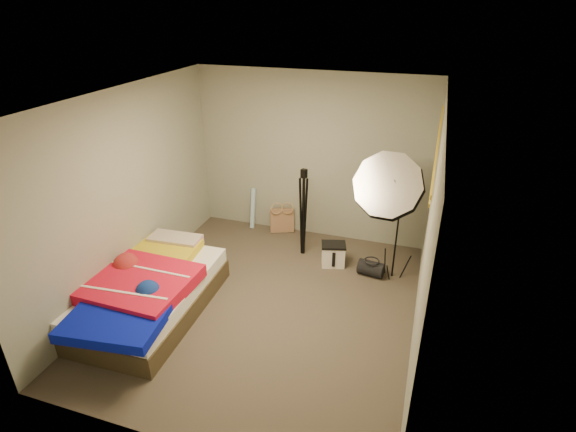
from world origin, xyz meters
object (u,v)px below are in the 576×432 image
at_px(tote_bag, 282,220).
at_px(duffel_bag, 371,268).
at_px(camera_tripod, 303,207).
at_px(photo_umbrella, 389,187).
at_px(camera_case, 333,255).
at_px(wrapping_roll, 253,208).
at_px(bed, 143,290).

distance_m(tote_bag, duffel_bag, 1.76).
xyz_separation_m(tote_bag, camera_tripod, (0.51, -0.56, 0.56)).
bearing_deg(photo_umbrella, camera_case, 170.03).
relative_size(tote_bag, wrapping_roll, 0.58).
height_order(wrapping_roll, bed, wrapping_roll).
height_order(wrapping_roll, duffel_bag, wrapping_roll).
relative_size(tote_bag, camera_case, 1.21).
xyz_separation_m(tote_bag, bed, (-0.91, -2.43, 0.10)).
bearing_deg(wrapping_roll, camera_case, -26.42).
bearing_deg(bed, wrapping_roll, 80.39).
bearing_deg(camera_tripod, photo_umbrella, -14.49).
bearing_deg(wrapping_roll, bed, -99.61).
xyz_separation_m(bed, photo_umbrella, (2.58, 1.57, 1.03)).
height_order(duffel_bag, bed, bed).
relative_size(camera_case, duffel_bag, 0.91).
relative_size(wrapping_roll, bed, 0.30).
xyz_separation_m(tote_bag, duffel_bag, (1.55, -0.84, -0.08)).
height_order(wrapping_roll, camera_case, wrapping_roll).
bearing_deg(tote_bag, duffel_bag, -51.13).
height_order(bed, camera_tripod, camera_tripod).
height_order(camera_case, duffel_bag, camera_case).
distance_m(bed, camera_tripod, 2.39).
bearing_deg(bed, camera_case, 41.32).
xyz_separation_m(wrapping_roll, camera_case, (1.50, -0.75, -0.17)).
relative_size(bed, camera_tripod, 1.65).
xyz_separation_m(tote_bag, photo_umbrella, (1.67, -0.86, 1.13)).
bearing_deg(camera_case, tote_bag, 127.63).
bearing_deg(photo_umbrella, camera_tripod, 165.51).
distance_m(photo_umbrella, camera_tripod, 1.32).
bearing_deg(bed, duffel_bag, 32.93).
distance_m(tote_bag, photo_umbrella, 2.19).
distance_m(camera_case, photo_umbrella, 1.34).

